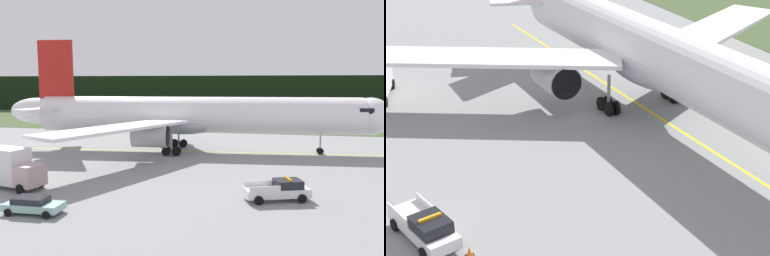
# 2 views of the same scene
# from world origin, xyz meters

# --- Properties ---
(ground) EXTENTS (320.00, 320.00, 0.00)m
(ground) POSITION_xyz_m (0.00, 0.00, 0.00)
(ground) COLOR gray
(grass_verge) EXTENTS (320.00, 43.47, 0.04)m
(grass_verge) POSITION_xyz_m (0.00, 49.37, 0.02)
(grass_verge) COLOR #3D512C
(grass_verge) RESTS_ON ground
(distant_tree_line) EXTENTS (288.00, 4.76, 12.00)m
(distant_tree_line) POSITION_xyz_m (0.00, 76.53, 6.00)
(distant_tree_line) COLOR black
(distant_tree_line) RESTS_ON ground
(taxiway_centerline_main) EXTENTS (72.17, 5.70, 0.01)m
(taxiway_centerline_main) POSITION_xyz_m (3.41, 6.78, 0.00)
(taxiway_centerline_main) COLOR yellow
(taxiway_centerline_main) RESTS_ON ground
(airliner) EXTENTS (54.90, 43.84, 16.10)m
(airliner) POSITION_xyz_m (2.66, 6.73, 5.22)
(airliner) COLOR white
(airliner) RESTS_ON ground
(ops_pickup_truck) EXTENTS (5.80, 3.52, 1.94)m
(ops_pickup_truck) POSITION_xyz_m (14.19, -14.46, 0.90)
(ops_pickup_truck) COLOR silver
(ops_pickup_truck) RESTS_ON ground
(catering_truck) EXTENTS (6.82, 3.91, 3.96)m
(catering_truck) POSITION_xyz_m (-10.87, -15.17, 1.96)
(catering_truck) COLOR #BF9FA5
(catering_truck) RESTS_ON ground
(staff_car) EXTENTS (4.48, 2.09, 1.30)m
(staff_car) POSITION_xyz_m (-4.45, -21.35, 0.70)
(staff_car) COLOR #8BB9B1
(staff_car) RESTS_ON ground
(apron_cone) EXTENTS (0.51, 0.51, 0.64)m
(apron_cone) POSITION_xyz_m (16.70, -12.51, 0.31)
(apron_cone) COLOR black
(apron_cone) RESTS_ON ground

